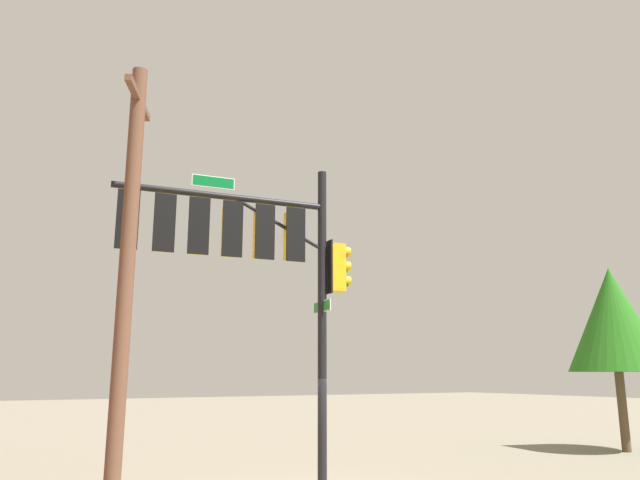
# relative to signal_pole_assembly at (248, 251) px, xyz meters

# --- Properties ---
(signal_pole_assembly) EXTENTS (5.32, 1.32, 7.23)m
(signal_pole_assembly) POSITION_rel_signal_pole_assembly_xyz_m (0.00, 0.00, 0.00)
(signal_pole_assembly) COLOR black
(signal_pole_assembly) RESTS_ON ground_plane
(utility_pole) EXTENTS (0.86, 1.69, 8.29)m
(utility_pole) POSITION_rel_signal_pole_assembly_xyz_m (2.78, 1.10, -0.93)
(utility_pole) COLOR brown
(utility_pole) RESTS_ON ground_plane
(tree_near) EXTENTS (3.34, 3.34, 6.40)m
(tree_near) POSITION_rel_signal_pole_assembly_xyz_m (-14.96, -1.91, -0.68)
(tree_near) COLOR brown
(tree_near) RESTS_ON ground_plane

